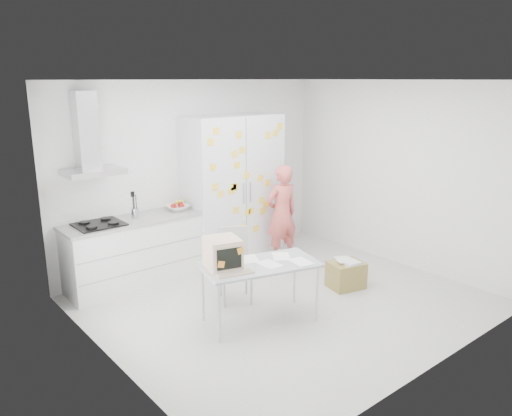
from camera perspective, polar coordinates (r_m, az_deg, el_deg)
floor at (r=6.40m, az=3.36°, el=-10.65°), size 4.50×4.00×0.02m
walls at (r=6.48m, az=-0.79°, el=2.42°), size 4.52×4.01×2.70m
ceiling at (r=5.79m, az=3.77°, el=14.39°), size 4.50×4.00×0.02m
counter_run at (r=6.91m, az=-13.75°, el=-4.80°), size 1.84×0.63×1.28m
range_hood at (r=6.53m, az=-18.66°, el=7.16°), size 0.70×0.48×1.01m
tall_cabinet at (r=7.54m, az=-2.66°, el=2.20°), size 1.50×0.68×2.20m
person at (r=7.49m, az=2.94°, el=-0.68°), size 0.58×0.41×1.49m
desk at (r=5.53m, az=-2.21°, el=-5.86°), size 1.43×0.97×1.04m
chair at (r=6.28m, az=-2.49°, el=-5.90°), size 0.56×0.56×0.92m
cardboard_box at (r=6.81m, az=10.25°, el=-7.47°), size 0.52×0.45×0.39m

